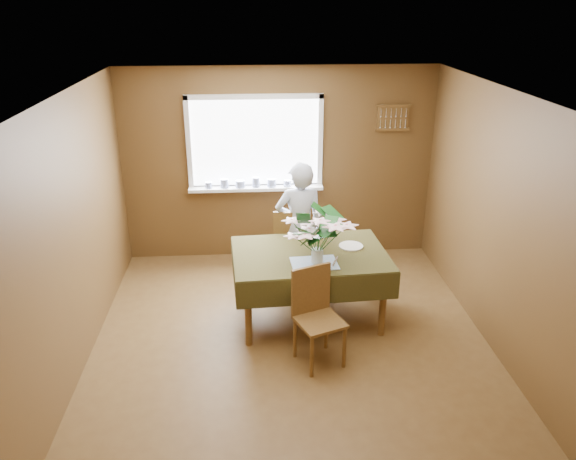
{
  "coord_description": "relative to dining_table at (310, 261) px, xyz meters",
  "views": [
    {
      "loc": [
        -0.38,
        -4.75,
        3.28
      ],
      "look_at": [
        0.0,
        0.55,
        1.05
      ],
      "focal_mm": 35.0,
      "sensor_mm": 36.0,
      "label": 1
    }
  ],
  "objects": [
    {
      "name": "chair_near",
      "position": [
        -0.02,
        -0.73,
        -0.17
      ],
      "size": [
        0.52,
        0.53,
        0.94
      ],
      "rotation": [
        0.0,
        0.0,
        0.38
      ],
      "color": "brown",
      "rests_on": "floor"
    },
    {
      "name": "side_plate",
      "position": [
        0.46,
        0.13,
        0.1
      ],
      "size": [
        0.27,
        0.27,
        0.01
      ],
      "primitive_type": "cylinder",
      "rotation": [
        0.0,
        0.0,
        -0.03
      ],
      "color": "white",
      "rests_on": "dining_table"
    },
    {
      "name": "flower_bouquet",
      "position": [
        0.05,
        -0.23,
        0.43
      ],
      "size": [
        0.6,
        0.6,
        0.52
      ],
      "rotation": [
        0.0,
        0.0,
        -0.21
      ],
      "color": "white",
      "rests_on": "dining_table"
    },
    {
      "name": "wall_back",
      "position": [
        -0.23,
        1.7,
        0.56
      ],
      "size": [
        4.0,
        0.0,
        4.0
      ],
      "primitive_type": "plane",
      "rotation": [
        1.57,
        0.0,
        0.0
      ],
      "color": "brown",
      "rests_on": "floor"
    },
    {
      "name": "seated_woman",
      "position": [
        -0.05,
        0.74,
        0.09
      ],
      "size": [
        0.59,
        0.41,
        1.56
      ],
      "primitive_type": "imported",
      "rotation": [
        0.0,
        0.0,
        3.22
      ],
      "color": "white",
      "rests_on": "floor"
    },
    {
      "name": "window_assembly",
      "position": [
        -0.53,
        1.65,
        0.66
      ],
      "size": [
        1.72,
        0.2,
        1.22
      ],
      "color": "white",
      "rests_on": "wall_back"
    },
    {
      "name": "chair_far",
      "position": [
        -0.12,
        0.81,
        -0.16
      ],
      "size": [
        0.49,
        0.49,
        0.97
      ],
      "rotation": [
        0.0,
        0.0,
        2.96
      ],
      "color": "brown",
      "rests_on": "floor"
    },
    {
      "name": "wall_front",
      "position": [
        -0.23,
        -2.8,
        0.56
      ],
      "size": [
        4.0,
        0.0,
        4.0
      ],
      "primitive_type": "plane",
      "rotation": [
        -1.57,
        0.0,
        0.0
      ],
      "color": "brown",
      "rests_on": "floor"
    },
    {
      "name": "table_knife",
      "position": [
        0.23,
        -0.24,
        0.1
      ],
      "size": [
        0.1,
        0.22,
        0.0
      ],
      "primitive_type": "cube",
      "rotation": [
        0.0,
        0.0,
        -0.35
      ],
      "color": "silver",
      "rests_on": "dining_table"
    },
    {
      "name": "ceiling",
      "position": [
        -0.23,
        -0.55,
        1.81
      ],
      "size": [
        4.5,
        4.5,
        0.0
      ],
      "primitive_type": "plane",
      "rotation": [
        3.14,
        0.0,
        0.0
      ],
      "color": "white",
      "rests_on": "wall_back"
    },
    {
      "name": "dining_table",
      "position": [
        0.0,
        0.0,
        0.0
      ],
      "size": [
        1.68,
        1.2,
        0.79
      ],
      "rotation": [
        0.0,
        0.0,
        0.06
      ],
      "color": "brown",
      "rests_on": "floor"
    },
    {
      "name": "floor",
      "position": [
        -0.23,
        -0.55,
        -0.69
      ],
      "size": [
        4.5,
        4.5,
        0.0
      ],
      "primitive_type": "plane",
      "color": "brown",
      "rests_on": "ground"
    },
    {
      "name": "wall_left",
      "position": [
        -2.23,
        -0.55,
        0.56
      ],
      "size": [
        0.0,
        4.5,
        4.5
      ],
      "primitive_type": "plane",
      "rotation": [
        1.57,
        0.0,
        1.57
      ],
      "color": "brown",
      "rests_on": "floor"
    },
    {
      "name": "spoon_rack",
      "position": [
        1.22,
        1.67,
        1.16
      ],
      "size": [
        0.44,
        0.05,
        0.33
      ],
      "color": "brown",
      "rests_on": "wall_back"
    },
    {
      "name": "wall_right",
      "position": [
        1.77,
        -0.55,
        0.56
      ],
      "size": [
        0.0,
        4.5,
        4.5
      ],
      "primitive_type": "plane",
      "rotation": [
        1.57,
        0.0,
        -1.57
      ],
      "color": "brown",
      "rests_on": "floor"
    }
  ]
}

